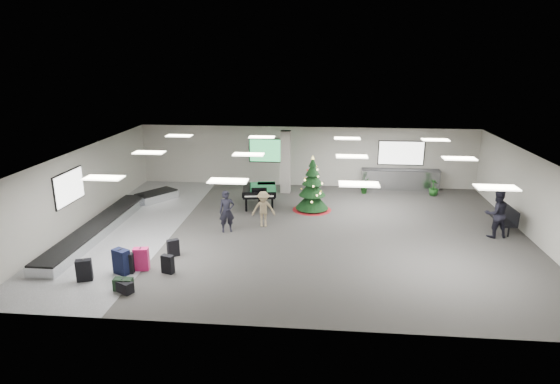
# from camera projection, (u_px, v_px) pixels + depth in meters

# --- Properties ---
(ground) EXTENTS (18.00, 18.00, 0.00)m
(ground) POSITION_uv_depth(u_px,v_px,m) (299.00, 231.00, 18.95)
(ground) COLOR #363531
(ground) RESTS_ON ground
(room_envelope) EXTENTS (18.02, 14.02, 3.21)m
(room_envelope) POSITION_uv_depth(u_px,v_px,m) (291.00, 171.00, 18.96)
(room_envelope) COLOR #ADAA9E
(room_envelope) RESTS_ON ground
(baggage_carousel) EXTENTS (2.28, 9.71, 0.43)m
(baggage_carousel) POSITION_uv_depth(u_px,v_px,m) (111.00, 221.00, 19.51)
(baggage_carousel) COLOR silver
(baggage_carousel) RESTS_ON ground
(service_counter) EXTENTS (4.05, 0.65, 1.08)m
(service_counter) POSITION_uv_depth(u_px,v_px,m) (400.00, 179.00, 24.70)
(service_counter) COLOR silver
(service_counter) RESTS_ON ground
(suitcase_0) EXTENTS (0.47, 0.30, 0.71)m
(suitcase_0) POSITION_uv_depth(u_px,v_px,m) (127.00, 263.00, 15.25)
(suitcase_0) COLOR black
(suitcase_0) RESTS_ON ground
(suitcase_1) EXTENTS (0.45, 0.32, 0.64)m
(suitcase_1) POSITION_uv_depth(u_px,v_px,m) (168.00, 264.00, 15.26)
(suitcase_1) COLOR black
(suitcase_1) RESTS_ON ground
(pink_suitcase) EXTENTS (0.53, 0.35, 0.79)m
(pink_suitcase) POSITION_uv_depth(u_px,v_px,m) (141.00, 259.00, 15.46)
(pink_suitcase) COLOR #D21B5F
(pink_suitcase) RESTS_ON ground
(suitcase_3) EXTENTS (0.46, 0.41, 0.63)m
(suitcase_3) POSITION_uv_depth(u_px,v_px,m) (173.00, 248.00, 16.56)
(suitcase_3) COLOR black
(suitcase_3) RESTS_ON ground
(navy_suitcase) EXTENTS (0.63, 0.53, 0.86)m
(navy_suitcase) POSITION_uv_depth(u_px,v_px,m) (122.00, 262.00, 15.19)
(navy_suitcase) COLOR black
(navy_suitcase) RESTS_ON ground
(suitcase_5) EXTENTS (0.53, 0.40, 0.73)m
(suitcase_5) POSITION_uv_depth(u_px,v_px,m) (84.00, 270.00, 14.73)
(suitcase_5) COLOR black
(suitcase_5) RESTS_ON ground
(green_duffel) EXTENTS (0.58, 0.30, 0.40)m
(green_duffel) POSITION_uv_depth(u_px,v_px,m) (123.00, 284.00, 14.19)
(green_duffel) COLOR black
(green_duffel) RESTS_ON ground
(black_duffel) EXTENTS (0.60, 0.51, 0.36)m
(black_duffel) POSITION_uv_depth(u_px,v_px,m) (125.00, 287.00, 14.06)
(black_duffel) COLOR black
(black_duffel) RESTS_ON ground
(christmas_tree) EXTENTS (1.79, 1.79, 2.56)m
(christmas_tree) POSITION_uv_depth(u_px,v_px,m) (312.00, 192.00, 21.33)
(christmas_tree) COLOR maroon
(christmas_tree) RESTS_ON ground
(grand_piano) EXTENTS (1.76, 2.14, 1.12)m
(grand_piano) POSITION_uv_depth(u_px,v_px,m) (259.00, 191.00, 21.76)
(grand_piano) COLOR black
(grand_piano) RESTS_ON ground
(bench) EXTENTS (0.60, 1.64, 1.03)m
(bench) POSITION_uv_depth(u_px,v_px,m) (506.00, 217.00, 18.84)
(bench) COLOR black
(bench) RESTS_ON ground
(traveler_a) EXTENTS (0.72, 0.59, 1.71)m
(traveler_a) POSITION_uv_depth(u_px,v_px,m) (227.00, 211.00, 18.69)
(traveler_a) COLOR black
(traveler_a) RESTS_ON ground
(traveler_b) EXTENTS (1.05, 0.70, 1.51)m
(traveler_b) POSITION_uv_depth(u_px,v_px,m) (263.00, 209.00, 19.31)
(traveler_b) COLOR #8D7957
(traveler_b) RESTS_ON ground
(traveler_bench) EXTENTS (1.05, 0.89, 1.91)m
(traveler_bench) POSITION_uv_depth(u_px,v_px,m) (496.00, 214.00, 18.12)
(traveler_bench) COLOR black
(traveler_bench) RESTS_ON ground
(potted_plant_left) EXTENTS (0.59, 0.58, 0.84)m
(potted_plant_left) POSITION_uv_depth(u_px,v_px,m) (365.00, 185.00, 24.02)
(potted_plant_left) COLOR #183912
(potted_plant_left) RESTS_ON ground
(potted_plant_right) EXTENTS (0.67, 0.67, 0.86)m
(potted_plant_right) POSITION_uv_depth(u_px,v_px,m) (434.00, 187.00, 23.63)
(potted_plant_right) COLOR #183912
(potted_plant_right) RESTS_ON ground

